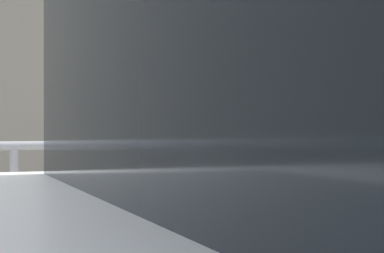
{
  "coord_description": "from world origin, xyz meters",
  "views": [
    {
      "loc": [
        -0.49,
        -2.29,
        1.26
      ],
      "look_at": [
        0.6,
        0.62,
        1.25
      ],
      "focal_mm": 64.48,
      "sensor_mm": 36.0,
      "label": 1
    }
  ],
  "objects": [
    {
      "name": "pedestrian_at_meter",
      "position": [
        0.8,
        0.65,
        1.15
      ],
      "size": [
        0.64,
        0.5,
        1.77
      ],
      "rotation": [
        0.0,
        0.0,
        -3.01
      ],
      "color": "black",
      "rests_on": "sidewalk_curb"
    },
    {
      "name": "parking_meter",
      "position": [
        0.29,
        0.51,
        1.18
      ],
      "size": [
        0.18,
        0.19,
        1.42
      ],
      "rotation": [
        0.0,
        0.0,
        3.2
      ],
      "color": "slate",
      "rests_on": "sidewalk_curb"
    },
    {
      "name": "background_railing",
      "position": [
        -0.0,
        2.44,
        0.85
      ],
      "size": [
        24.06,
        0.06,
        1.02
      ],
      "color": "gray",
      "rests_on": "sidewalk_curb"
    }
  ]
}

